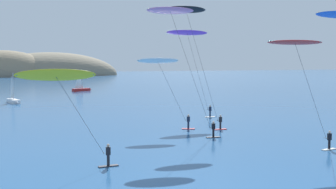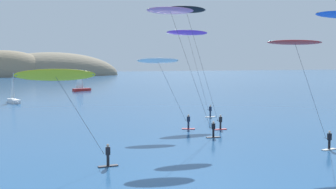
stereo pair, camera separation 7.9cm
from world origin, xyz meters
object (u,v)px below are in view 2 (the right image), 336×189
object	(u,v)px
kitesurfer_yellow	(60,81)
kitesurfer_pink	(174,21)
kitesurfer_red	(298,52)
kitesurfer_purple	(189,38)
sailboat_near	(14,100)
sailboat_far	(83,89)
kitesurfer_white	(161,67)
kitesurfer_black	(190,22)

from	to	relation	value
kitesurfer_yellow	kitesurfer_pink	size ratio (longest dim) A/B	0.56
kitesurfer_red	kitesurfer_purple	size ratio (longest dim) A/B	0.80
sailboat_near	kitesurfer_pink	xyz separation A→B (m)	(14.87, -44.47, 11.15)
sailboat_near	sailboat_far	size ratio (longest dim) A/B	1.02
sailboat_near	kitesurfer_purple	distance (m)	39.46
kitesurfer_yellow	kitesurfer_purple	bearing A→B (deg)	48.40
kitesurfer_purple	kitesurfer_white	size ratio (longest dim) A/B	1.45
kitesurfer_purple	kitesurfer_black	bearing A→B (deg)	-112.68
kitesurfer_yellow	kitesurfer_purple	xyz separation A→B (m)	(19.33, 21.77, 4.50)
kitesurfer_purple	kitesurfer_red	bearing A→B (deg)	-88.87
sailboat_far	sailboat_near	bearing A→B (deg)	-121.45
kitesurfer_pink	kitesurfer_white	world-z (taller)	kitesurfer_pink
kitesurfer_black	kitesurfer_purple	bearing A→B (deg)	67.32
kitesurfer_red	kitesurfer_white	world-z (taller)	kitesurfer_red
kitesurfer_purple	kitesurfer_black	world-z (taller)	kitesurfer_black
sailboat_far	kitesurfer_white	size ratio (longest dim) A/B	0.70
kitesurfer_pink	kitesurfer_black	bearing A→B (deg)	48.61
kitesurfer_purple	kitesurfer_black	size ratio (longest dim) A/B	0.87
sailboat_far	kitesurfer_yellow	xyz separation A→B (m)	(-14.14, -80.63, 5.75)
kitesurfer_pink	kitesurfer_white	xyz separation A→B (m)	(0.70, 5.79, -4.66)
kitesurfer_black	kitesurfer_pink	distance (m)	5.04
sailboat_far	kitesurfer_white	world-z (taller)	kitesurfer_white
kitesurfer_red	kitesurfer_black	size ratio (longest dim) A/B	0.70
kitesurfer_purple	kitesurfer_yellow	bearing A→B (deg)	-131.60
kitesurfer_yellow	kitesurfer_pink	xyz separation A→B (m)	(11.91, 8.20, 5.40)
kitesurfer_red	kitesurfer_white	bearing A→B (deg)	115.78
sailboat_near	kitesurfer_red	world-z (taller)	kitesurfer_red
kitesurfer_red	kitesurfer_yellow	size ratio (longest dim) A/B	1.31
kitesurfer_purple	kitesurfer_pink	bearing A→B (deg)	-118.67
kitesurfer_yellow	kitesurfer_white	xyz separation A→B (m)	(12.61, 13.99, 0.74)
sailboat_far	kitesurfer_red	bearing A→B (deg)	-86.04
sailboat_far	kitesurfer_black	xyz separation A→B (m)	(1.10, -68.67, 11.43)
kitesurfer_purple	kitesurfer_white	world-z (taller)	kitesurfer_purple
kitesurfer_yellow	kitesurfer_purple	size ratio (longest dim) A/B	0.61
kitesurfer_pink	kitesurfer_white	size ratio (longest dim) A/B	1.59
sailboat_far	kitesurfer_purple	distance (m)	59.97
sailboat_far	kitesurfer_red	size ratio (longest dim) A/B	0.60
kitesurfer_yellow	sailboat_near	bearing A→B (deg)	93.22
kitesurfer_red	kitesurfer_black	xyz separation A→B (m)	(-4.54, 12.83, 3.47)
sailboat_near	kitesurfer_red	distance (m)	58.70
kitesurfer_red	sailboat_far	bearing A→B (deg)	93.96
kitesurfer_pink	kitesurfer_yellow	bearing A→B (deg)	-145.47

